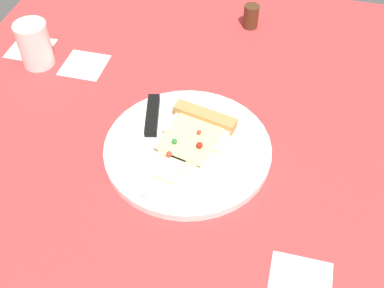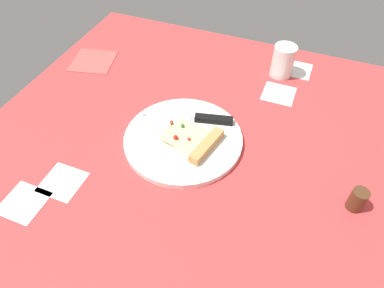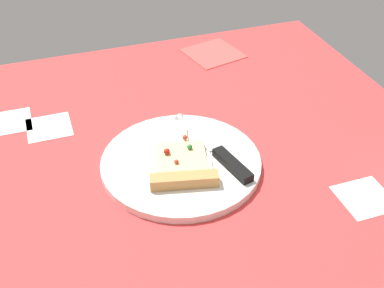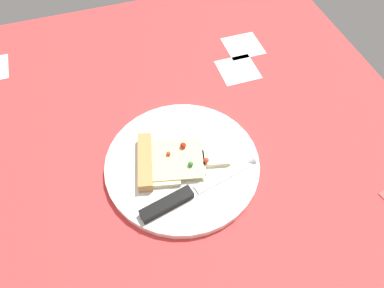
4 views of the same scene
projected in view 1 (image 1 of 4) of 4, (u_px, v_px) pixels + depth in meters
ground_plane at (205, 146)px, 89.98cm from camera, size 111.47×111.47×3.00cm
plate at (188, 149)px, 86.43cm from camera, size 29.93×29.93×1.51cm
pizza_slice at (194, 134)px, 86.85cm from camera, size 13.08×18.70×2.47cm
knife at (151, 133)px, 87.14cm from camera, size 7.47×23.85×2.45cm
drinking_glass at (35, 44)px, 100.72cm from camera, size 6.75×6.75×9.68cm
pepper_shaker at (251, 16)px, 111.56cm from camera, size 3.52×3.52×5.48cm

